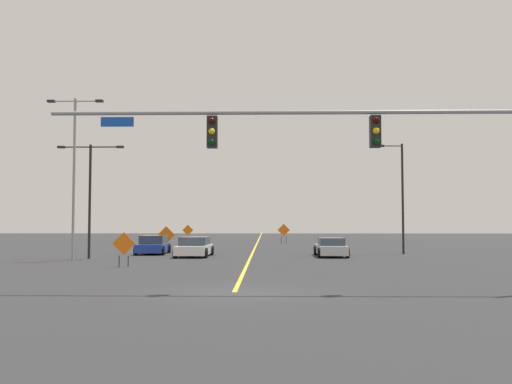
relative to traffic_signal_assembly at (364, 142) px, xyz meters
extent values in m
plane|color=#2D2D30|center=(-4.24, 0.01, -4.89)|extent=(175.57, 175.57, 0.00)
cube|color=yellow|center=(-4.24, 48.78, -4.88)|extent=(0.16, 97.54, 0.01)
cylinder|color=gray|center=(-2.31, 0.01, 1.00)|extent=(16.09, 0.14, 0.14)
cube|color=black|center=(0.38, 0.01, 0.36)|extent=(0.34, 0.32, 1.05)
sphere|color=#3A0503|center=(0.38, -0.16, 0.71)|extent=(0.22, 0.22, 0.22)
sphere|color=yellow|center=(0.38, -0.16, 0.36)|extent=(0.22, 0.22, 0.22)
sphere|color=black|center=(0.38, -0.16, 0.01)|extent=(0.22, 0.22, 0.22)
cube|color=black|center=(-4.99, 0.01, 0.36)|extent=(0.34, 0.32, 1.05)
sphere|color=#3A0503|center=(-4.99, -0.16, 0.71)|extent=(0.22, 0.22, 0.22)
sphere|color=yellow|center=(-4.99, -0.16, 0.36)|extent=(0.22, 0.22, 0.22)
sphere|color=black|center=(-4.99, -0.16, 0.01)|extent=(0.22, 0.22, 0.22)
cube|color=#1447B7|center=(-8.15, 0.01, 0.71)|extent=(1.10, 0.03, 0.32)
cylinder|color=black|center=(-14.15, 15.74, -1.35)|extent=(0.16, 0.16, 7.07)
cylinder|color=black|center=(-15.07, 15.74, 2.03)|extent=(1.85, 0.08, 0.08)
cube|color=#262628|center=(-15.99, 15.74, 2.03)|extent=(0.44, 0.24, 0.14)
cylinder|color=black|center=(-13.22, 15.74, 2.03)|extent=(1.85, 0.08, 0.08)
cube|color=#262628|center=(-12.30, 15.74, 2.03)|extent=(0.44, 0.24, 0.14)
cylinder|color=gray|center=(-14.53, 13.97, -0.10)|extent=(0.16, 0.16, 9.57)
cylinder|color=gray|center=(-15.25, 13.97, 4.53)|extent=(1.44, 0.08, 0.08)
cube|color=#262628|center=(-15.97, 13.97, 4.53)|extent=(0.44, 0.24, 0.14)
cylinder|color=gray|center=(-13.81, 13.97, 4.53)|extent=(1.44, 0.08, 0.08)
cube|color=#262628|center=(-13.09, 13.97, 4.53)|extent=(0.44, 0.24, 0.14)
cylinder|color=black|center=(6.42, 21.03, -0.98)|extent=(0.16, 0.16, 7.82)
cylinder|color=black|center=(5.68, 21.03, 2.78)|extent=(1.49, 0.08, 0.08)
cube|color=#262628|center=(4.93, 21.03, 2.78)|extent=(0.44, 0.24, 0.14)
cube|color=orange|center=(-1.45, 39.15, -3.48)|extent=(1.29, 0.21, 1.30)
cylinder|color=black|center=(-1.70, 39.18, -4.52)|extent=(0.05, 0.05, 0.74)
cylinder|color=black|center=(-1.21, 39.12, -4.52)|extent=(0.05, 0.05, 0.74)
cube|color=orange|center=(-10.96, 24.26, -3.63)|extent=(1.36, 0.07, 1.36)
cylinder|color=black|center=(-11.22, 24.26, -4.61)|extent=(0.05, 0.05, 0.56)
cylinder|color=black|center=(-10.69, 24.27, -4.61)|extent=(0.05, 0.05, 0.56)
cube|color=orange|center=(-11.89, 42.26, -3.55)|extent=(1.18, 0.33, 1.20)
cylinder|color=black|center=(-12.12, 42.20, -4.53)|extent=(0.05, 0.05, 0.72)
cylinder|color=black|center=(-11.66, 42.32, -4.53)|extent=(0.05, 0.05, 0.72)
cube|color=orange|center=(-10.44, 9.81, -3.71)|extent=(1.17, 0.12, 1.17)
cylinder|color=black|center=(-10.67, 9.79, -4.60)|extent=(0.05, 0.05, 0.57)
cylinder|color=black|center=(-10.21, 9.82, -4.60)|extent=(0.05, 0.05, 0.57)
cube|color=#1E389E|center=(-11.24, 20.77, -4.45)|extent=(1.94, 4.06, 0.57)
cube|color=#333D47|center=(-11.24, 20.98, -3.87)|extent=(1.71, 2.36, 0.58)
cylinder|color=black|center=(-12.12, 19.35, -4.57)|extent=(0.24, 0.65, 0.64)
cylinder|color=black|center=(-10.28, 19.40, -4.57)|extent=(0.24, 0.65, 0.64)
cylinder|color=black|center=(-12.19, 22.15, -4.57)|extent=(0.24, 0.65, 0.64)
cylinder|color=black|center=(-10.36, 22.20, -4.57)|extent=(0.24, 0.65, 0.64)
cube|color=white|center=(-7.96, 18.04, -4.44)|extent=(2.06, 4.29, 0.58)
cube|color=#333D47|center=(-7.95, 18.25, -3.88)|extent=(1.81, 2.49, 0.55)
cylinder|color=black|center=(-8.97, 16.59, -4.57)|extent=(0.24, 0.65, 0.64)
cylinder|color=black|center=(-7.04, 16.53, -4.57)|extent=(0.24, 0.65, 0.64)
cylinder|color=black|center=(-8.87, 19.55, -4.57)|extent=(0.24, 0.65, 0.64)
cylinder|color=black|center=(-6.94, 19.49, -4.57)|extent=(0.24, 0.65, 0.64)
cube|color=#B7BABF|center=(1.01, 18.42, -4.44)|extent=(1.77, 4.47, 0.58)
cube|color=#333D47|center=(1.01, 18.19, -3.90)|extent=(1.58, 2.25, 0.49)
cylinder|color=black|center=(1.90, 19.97, -4.57)|extent=(0.22, 0.64, 0.64)
cylinder|color=black|center=(0.15, 19.98, -4.57)|extent=(0.22, 0.64, 0.64)
cylinder|color=black|center=(1.88, 16.85, -4.57)|extent=(0.22, 0.64, 0.64)
cylinder|color=black|center=(0.13, 16.86, -4.57)|extent=(0.22, 0.64, 0.64)
camera|label=1|loc=(-3.18, -17.94, -2.59)|focal=38.53mm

